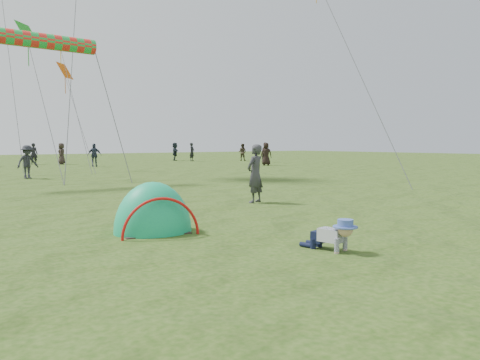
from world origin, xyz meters
TOP-DOWN VIEW (x-y plane):
  - ground at (0.00, 0.00)m, footprint 140.00×140.00m
  - crawling_toddler at (-0.38, -0.42)m, footprint 0.62×0.80m
  - popup_tent at (-1.96, 2.83)m, footprint 1.76×1.55m
  - standing_adult at (2.51, 5.11)m, footprint 0.72×0.58m
  - crowd_person_0 at (3.77, 35.01)m, footprint 0.75×0.64m
  - crowd_person_1 at (22.00, 30.72)m, footprint 0.98×1.03m
  - crowd_person_3 at (-0.44, 19.06)m, footprint 1.19×0.89m
  - crowd_person_4 at (5.62, 33.77)m, footprint 0.87×1.01m
  - crowd_person_8 at (6.39, 28.45)m, footprint 1.07×0.84m
  - crowd_person_10 at (17.63, 22.10)m, footprint 1.03×0.96m
  - crowd_person_11 at (16.99, 35.13)m, footprint 1.37×1.66m
  - crowd_person_12 at (17.69, 33.08)m, footprint 0.77×0.69m
  - crowd_person_13 at (21.96, 27.18)m, footprint 1.03×0.90m
  - rainbow_tube_kite at (-1.42, 15.16)m, footprint 5.96×0.64m
  - diamond_kite_3 at (-0.17, 19.27)m, footprint 1.32×1.32m
  - diamond_kite_7 at (3.56, 25.69)m, footprint 1.24×1.24m
  - diamond_kite_8 at (3.25, 25.43)m, footprint 1.16×1.16m

SIDE VIEW (x-z plane):
  - ground at x=0.00m, z-range 0.00..0.00m
  - popup_tent at x=-1.96m, z-range -1.00..1.00m
  - crawling_toddler at x=-0.38m, z-range 0.00..0.55m
  - crowd_person_3 at x=-0.44m, z-range 0.00..1.64m
  - crowd_person_1 at x=22.00m, z-range 0.00..1.67m
  - crowd_person_8 at x=6.39m, z-range 0.00..1.70m
  - standing_adult at x=2.51m, z-range 0.00..1.71m
  - crowd_person_0 at x=3.77m, z-range 0.00..1.74m
  - crowd_person_4 at x=5.62m, z-range 0.00..1.74m
  - crowd_person_12 at x=17.69m, z-range 0.00..1.77m
  - crowd_person_10 at x=17.63m, z-range 0.00..1.77m
  - crowd_person_11 at x=16.99m, z-range 0.00..1.78m
  - crowd_person_13 at x=21.96m, z-range 0.00..1.79m
  - rainbow_tube_kite at x=-1.42m, z-range 5.63..6.27m
  - diamond_kite_7 at x=3.56m, z-range 5.88..6.90m
  - diamond_kite_3 at x=-0.17m, z-range 6.51..7.59m
  - diamond_kite_8 at x=3.25m, z-range 7.58..8.53m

